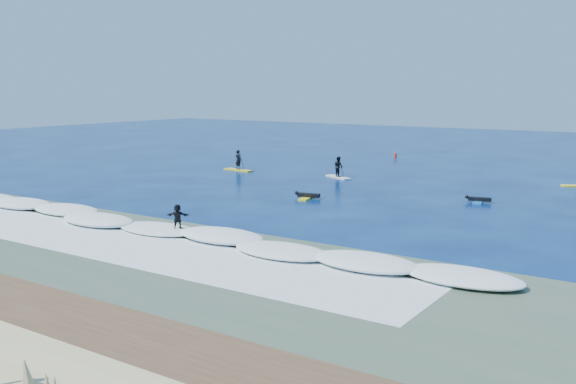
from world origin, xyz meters
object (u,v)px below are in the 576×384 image
Objects in this scene: prone_paddler_far at (478,200)px; marker_buoy at (395,155)px; sup_paddler_center at (338,169)px; sup_paddler_left at (238,163)px; wave_surfer at (178,218)px; prone_paddler_near at (307,196)px.

marker_buoy is (-15.36, 21.09, 0.14)m from prone_paddler_far.
sup_paddler_center is at bearing 56.64° from prone_paddler_far.
sup_paddler_left is 1.07× the size of sup_paddler_center.
prone_paddler_far is at bearing -53.94° from marker_buoy.
sup_paddler_center is at bearing -82.08° from marker_buoy.
sup_paddler_left is at bearing 67.22° from prone_paddler_far.
wave_surfer is 2.83× the size of marker_buoy.
sup_paddler_center is 1.33× the size of prone_paddler_far.
sup_paddler_left is at bearing 91.61° from wave_surfer.
prone_paddler_far is at bearing -2.64° from sup_paddler_left.
wave_surfer is (-10.00, -17.33, 0.63)m from prone_paddler_far.
prone_paddler_near is 1.05× the size of prone_paddler_far.
wave_surfer is (3.10, -22.23, 0.03)m from sup_paddler_center.
wave_surfer is at bearing 167.21° from prone_paddler_near.
marker_buoy is at bearing 68.54° from wave_surfer.
sup_paddler_left is 1.62× the size of wave_surfer.
prone_paddler_far is (13.10, -4.89, -0.61)m from sup_paddler_center.
prone_paddler_near is 26.50m from marker_buoy.
sup_paddler_left reaches higher than prone_paddler_near.
wave_surfer is (0.01, -12.47, 0.62)m from prone_paddler_near.
sup_paddler_center is at bearing 68.55° from wave_surfer.
wave_surfer reaches higher than prone_paddler_near.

